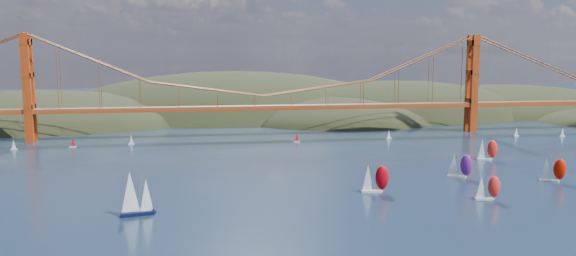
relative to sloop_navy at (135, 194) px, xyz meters
The scene contains 16 objects.
ground 64.91m from the sloop_navy, 35.40° to the right, with size 1200.00×1200.00×0.00m, color black.
headlands 260.56m from the sloop_navy, 67.94° to the left, with size 725.00×225.00×96.00m.
bridge 153.61m from the sloop_navy, 70.35° to the left, with size 552.00×12.00×55.00m.
sloop_navy is the anchor object (origin of this frame).
racer_0 76.14m from the sloop_navy, 11.03° to the left, with size 9.13×4.36×10.29m.
racer_1 106.69m from the sloop_navy, ahead, with size 7.80×4.11×8.76m.
racer_2 143.34m from the sloop_navy, ahead, with size 8.53×6.60×9.67m.
racer_3 151.58m from the sloop_navy, 23.55° to the left, with size 8.69×4.49×9.76m.
racer_rwb 116.32m from the sloop_navy, 15.32° to the left, with size 8.83×6.33×9.91m.
distant_boat_1 136.78m from the sloop_navy, 120.10° to the left, with size 3.00×2.00×4.70m.
distant_boat_2 128.35m from the sloop_navy, 109.36° to the left, with size 3.00×2.00×4.70m.
distant_boat_3 125.80m from the sloop_navy, 97.13° to the left, with size 3.00×2.00×4.70m.
distant_boat_4 223.39m from the sloop_navy, 32.53° to the left, with size 3.00×2.00×4.70m.
distant_boat_5 242.30m from the sloop_navy, 28.55° to the left, with size 3.00×2.00×4.70m.
distant_boat_8 169.34m from the sloop_navy, 46.35° to the left, with size 3.00×2.00×4.70m.
distant_boat_9 137.45m from the sloop_navy, 60.81° to the left, with size 3.00×2.00×4.70m.
Camera 1 is at (-33.81, -121.26, 46.33)m, focal length 35.00 mm.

